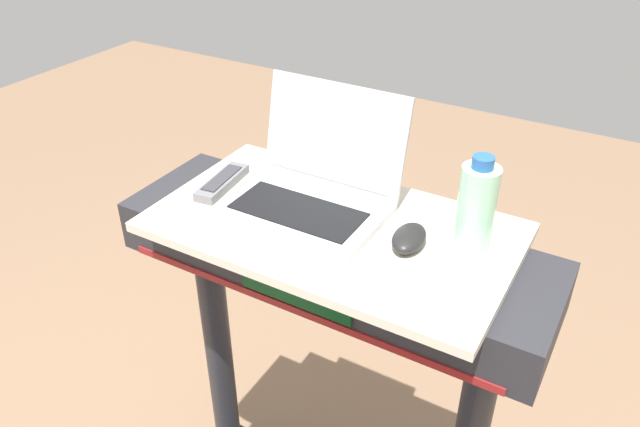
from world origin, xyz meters
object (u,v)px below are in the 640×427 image
at_px(laptop, 313,186).
at_px(computer_mouse, 409,238).
at_px(water_bottle, 476,206).
at_px(tv_remote, 222,182).

relative_size(laptop, computer_mouse, 3.20).
relative_size(computer_mouse, water_bottle, 0.54).
distance_m(computer_mouse, tv_remote, 0.44).
bearing_deg(computer_mouse, water_bottle, 26.44).
relative_size(laptop, tv_remote, 1.95).
distance_m(computer_mouse, water_bottle, 0.14).
bearing_deg(tv_remote, water_bottle, 6.14).
relative_size(computer_mouse, tv_remote, 0.61).
bearing_deg(laptop, computer_mouse, -6.37).
bearing_deg(computer_mouse, tv_remote, 174.44).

